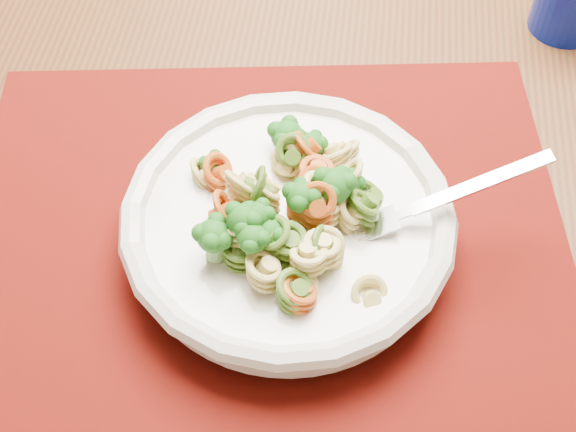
% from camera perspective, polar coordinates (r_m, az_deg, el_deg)
% --- Properties ---
extents(dining_table, '(1.74, 1.35, 0.76)m').
position_cam_1_polar(dining_table, '(0.78, 1.77, -0.48)').
color(dining_table, '#4D3115').
rests_on(dining_table, ground).
extents(placemat, '(0.60, 0.54, 0.00)m').
position_cam_1_polar(placemat, '(0.66, -1.56, -0.98)').
color(placemat, '#581103').
rests_on(placemat, dining_table).
extents(pasta_bowl, '(0.26, 0.26, 0.05)m').
position_cam_1_polar(pasta_bowl, '(0.62, 0.00, -0.54)').
color(pasta_bowl, beige).
rests_on(pasta_bowl, placemat).
extents(pasta_broccoli_heap, '(0.22, 0.22, 0.06)m').
position_cam_1_polar(pasta_broccoli_heap, '(0.61, 0.00, 0.33)').
color(pasta_broccoli_heap, '#D4C569').
rests_on(pasta_broccoli_heap, pasta_bowl).
extents(fork, '(0.16, 0.12, 0.08)m').
position_cam_1_polar(fork, '(0.61, 6.61, -0.46)').
color(fork, silver).
rests_on(fork, pasta_bowl).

